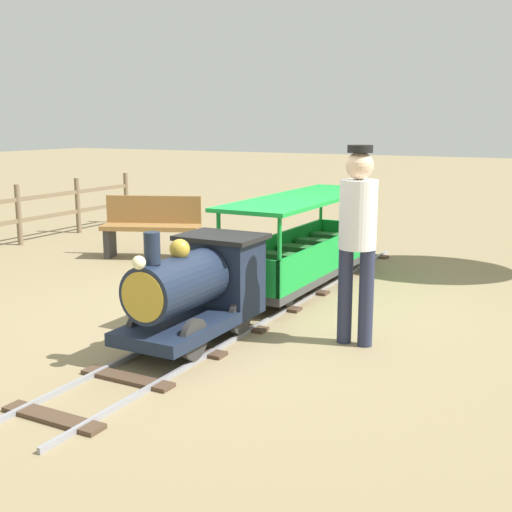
% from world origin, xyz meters
% --- Properties ---
extents(ground_plane, '(60.00, 60.00, 0.00)m').
position_xyz_m(ground_plane, '(0.00, 0.00, 0.00)').
color(ground_plane, '#8C7A56').
extents(track, '(0.74, 6.40, 0.04)m').
position_xyz_m(track, '(0.00, -0.39, 0.02)').
color(track, gray).
rests_on(track, ground_plane).
extents(locomotive, '(0.70, 1.45, 0.98)m').
position_xyz_m(locomotive, '(0.00, 0.82, 0.48)').
color(locomotive, '#192338').
rests_on(locomotive, ground_plane).
extents(passenger_car, '(0.80, 2.70, 0.97)m').
position_xyz_m(passenger_car, '(0.00, -1.29, 0.42)').
color(passenger_car, '#3F3F3F').
rests_on(passenger_car, ground_plane).
extents(conductor_person, '(0.30, 0.30, 1.62)m').
position_xyz_m(conductor_person, '(-1.15, 0.24, 0.96)').
color(conductor_person, '#282D47').
rests_on(conductor_person, ground_plane).
extents(park_bench, '(1.35, 0.87, 0.82)m').
position_xyz_m(park_bench, '(2.45, -1.81, 0.42)').
color(park_bench, olive).
rests_on(park_bench, ground_plane).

